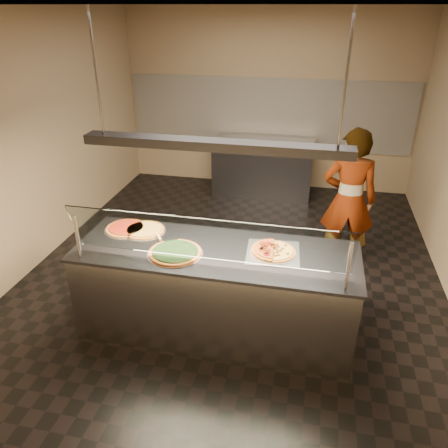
% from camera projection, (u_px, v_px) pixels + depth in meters
% --- Properties ---
extents(ground, '(5.00, 6.00, 0.02)m').
position_uv_depth(ground, '(235.00, 268.00, 5.58)').
color(ground, black).
rests_on(ground, ground).
extents(ceiling, '(5.00, 6.00, 0.02)m').
position_uv_depth(ceiling, '(238.00, 3.00, 4.21)').
color(ceiling, silver).
rests_on(ceiling, wall_back).
extents(wall_back, '(5.00, 0.02, 3.00)m').
position_uv_depth(wall_back, '(269.00, 102.00, 7.52)').
color(wall_back, '#947D5F').
rests_on(wall_back, ground).
extents(wall_front, '(5.00, 0.02, 3.00)m').
position_uv_depth(wall_front, '(129.00, 327.00, 2.27)').
color(wall_front, '#947D5F').
rests_on(wall_front, ground).
extents(wall_left, '(0.02, 6.00, 3.00)m').
position_uv_depth(wall_left, '(36.00, 141.00, 5.37)').
color(wall_left, '#947D5F').
rests_on(wall_left, ground).
extents(tile_band, '(4.90, 0.02, 1.20)m').
position_uv_depth(tile_band, '(268.00, 114.00, 7.59)').
color(tile_band, silver).
rests_on(tile_band, wall_back).
extents(serving_counter, '(2.68, 0.94, 0.93)m').
position_uv_depth(serving_counter, '(216.00, 291.00, 4.32)').
color(serving_counter, '#B7B7BC').
rests_on(serving_counter, ground).
extents(sneeze_guard, '(2.44, 0.18, 0.54)m').
position_uv_depth(sneeze_guard, '(206.00, 240.00, 3.68)').
color(sneeze_guard, '#B7B7BC').
rests_on(sneeze_guard, serving_counter).
extents(perforated_tray, '(0.52, 0.52, 0.01)m').
position_uv_depth(perforated_tray, '(273.00, 252.00, 4.06)').
color(perforated_tray, silver).
rests_on(perforated_tray, serving_counter).
extents(half_pizza_pepperoni, '(0.24, 0.42, 0.05)m').
position_uv_depth(half_pizza_pepperoni, '(263.00, 249.00, 4.07)').
color(half_pizza_pepperoni, '#A0571F').
rests_on(half_pizza_pepperoni, perforated_tray).
extents(half_pizza_sausage, '(0.23, 0.42, 0.04)m').
position_uv_depth(half_pizza_sausage, '(283.00, 251.00, 4.04)').
color(half_pizza_sausage, '#A0571F').
rests_on(half_pizza_sausage, perforated_tray).
extents(pizza_spinach, '(0.52, 0.52, 0.03)m').
position_uv_depth(pizza_spinach, '(175.00, 252.00, 4.05)').
color(pizza_spinach, silver).
rests_on(pizza_spinach, serving_counter).
extents(pizza_cheese, '(0.44, 0.44, 0.03)m').
position_uv_depth(pizza_cheese, '(144.00, 230.00, 4.45)').
color(pizza_cheese, silver).
rests_on(pizza_cheese, serving_counter).
extents(pizza_tomato, '(0.44, 0.44, 0.03)m').
position_uv_depth(pizza_tomato, '(126.00, 228.00, 4.49)').
color(pizza_tomato, silver).
rests_on(pizza_tomato, serving_counter).
extents(pizza_spatula, '(0.27, 0.18, 0.02)m').
position_uv_depth(pizza_spatula, '(164.00, 238.00, 4.27)').
color(pizza_spatula, '#B7B7BC').
rests_on(pizza_spatula, pizza_spinach).
extents(prep_table, '(1.71, 0.74, 0.93)m').
position_uv_depth(prep_table, '(263.00, 167.00, 7.59)').
color(prep_table, '#39393E').
rests_on(prep_table, ground).
extents(worker, '(0.66, 0.44, 1.78)m').
position_uv_depth(worker, '(349.00, 201.00, 5.25)').
color(worker, '#2A262F').
rests_on(worker, ground).
extents(heat_lamp_housing, '(2.30, 0.18, 0.08)m').
position_uv_depth(heat_lamp_housing, '(215.00, 145.00, 3.65)').
color(heat_lamp_housing, '#39393E').
rests_on(heat_lamp_housing, ceiling).
extents(lamp_rod_left, '(0.02, 0.02, 1.01)m').
position_uv_depth(lamp_rod_left, '(96.00, 73.00, 3.59)').
color(lamp_rod_left, '#B7B7BC').
rests_on(lamp_rod_left, ceiling).
extents(lamp_rod_right, '(0.02, 0.02, 1.01)m').
position_uv_depth(lamp_rod_right, '(346.00, 81.00, 3.22)').
color(lamp_rod_right, '#B7B7BC').
rests_on(lamp_rod_right, ceiling).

